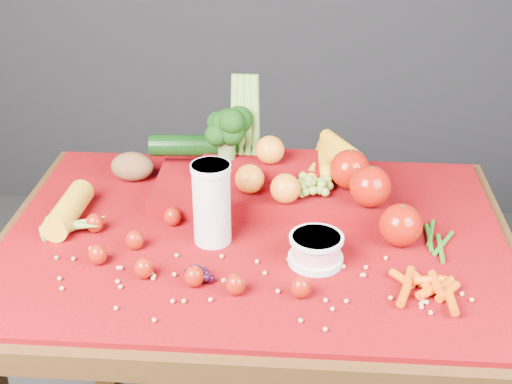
# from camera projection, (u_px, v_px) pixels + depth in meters

# --- Properties ---
(table) EXTENTS (1.10, 0.80, 0.75)m
(table) POSITION_uv_depth(u_px,v_px,m) (255.00, 275.00, 1.56)
(table) COLOR #311F0B
(table) RESTS_ON ground
(red_cloth) EXTENTS (1.05, 0.75, 0.01)m
(red_cloth) POSITION_uv_depth(u_px,v_px,m) (255.00, 235.00, 1.52)
(red_cloth) COLOR #750308
(red_cloth) RESTS_ON table
(milk_glass) EXTENTS (0.08, 0.08, 0.18)m
(milk_glass) POSITION_uv_depth(u_px,v_px,m) (212.00, 201.00, 1.44)
(milk_glass) COLOR beige
(milk_glass) RESTS_ON red_cloth
(yogurt_bowl) EXTENTS (0.11, 0.11, 0.06)m
(yogurt_bowl) POSITION_uv_depth(u_px,v_px,m) (316.00, 248.00, 1.40)
(yogurt_bowl) COLOR silver
(yogurt_bowl) RESTS_ON red_cloth
(strawberry_scatter) EXTENTS (0.48, 0.28, 0.05)m
(strawberry_scatter) POSITION_uv_depth(u_px,v_px,m) (169.00, 253.00, 1.40)
(strawberry_scatter) COLOR #881202
(strawberry_scatter) RESTS_ON red_cloth
(dark_grape_cluster) EXTENTS (0.06, 0.05, 0.03)m
(dark_grape_cluster) POSITION_uv_depth(u_px,v_px,m) (201.00, 274.00, 1.36)
(dark_grape_cluster) COLOR black
(dark_grape_cluster) RESTS_ON red_cloth
(soybean_scatter) EXTENTS (0.84, 0.24, 0.01)m
(soybean_scatter) POSITION_uv_depth(u_px,v_px,m) (247.00, 286.00, 1.33)
(soybean_scatter) COLOR #B7804E
(soybean_scatter) RESTS_ON red_cloth
(corn_ear) EXTENTS (0.19, 0.23, 0.06)m
(corn_ear) POSITION_uv_depth(u_px,v_px,m) (73.00, 220.00, 1.51)
(corn_ear) COLOR gold
(corn_ear) RESTS_ON red_cloth
(potato) EXTENTS (0.10, 0.08, 0.07)m
(potato) POSITION_uv_depth(u_px,v_px,m) (132.00, 166.00, 1.72)
(potato) COLOR brown
(potato) RESTS_ON red_cloth
(baby_carrot_pile) EXTENTS (0.18, 0.17, 0.03)m
(baby_carrot_pile) POSITION_uv_depth(u_px,v_px,m) (428.00, 289.00, 1.31)
(baby_carrot_pile) COLOR #C74807
(baby_carrot_pile) RESTS_ON red_cloth
(green_bean_pile) EXTENTS (0.14, 0.12, 0.01)m
(green_bean_pile) POSITION_uv_depth(u_px,v_px,m) (438.00, 240.00, 1.48)
(green_bean_pile) COLOR #256016
(green_bean_pile) RESTS_ON red_cloth
(produce_mound) EXTENTS (0.61, 0.36, 0.27)m
(produce_mound) POSITION_uv_depth(u_px,v_px,m) (283.00, 177.00, 1.61)
(produce_mound) COLOR #750308
(produce_mound) RESTS_ON red_cloth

